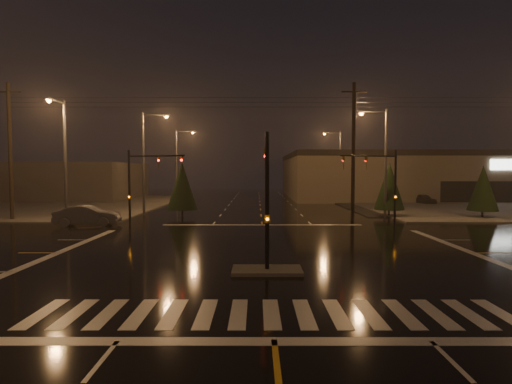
{
  "coord_description": "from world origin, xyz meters",
  "views": [
    {
      "loc": [
        -0.45,
        -20.93,
        4.34
      ],
      "look_at": [
        -0.49,
        4.57,
        3.0
      ],
      "focal_mm": 28.0,
      "sensor_mm": 36.0,
      "label": 1
    }
  ],
  "objects": [
    {
      "name": "retail_building",
      "position": [
        35.0,
        45.99,
        3.84
      ],
      "size": [
        60.2,
        28.3,
        7.2
      ],
      "color": "#6E654E",
      "rests_on": "ground"
    },
    {
      "name": "stop_bar_near",
      "position": [
        0.0,
        -11.0,
        0.01
      ],
      "size": [
        16.0,
        0.5,
        0.01
      ],
      "primitive_type": "cube",
      "color": "beige",
      "rests_on": "ground"
    },
    {
      "name": "commercial_block",
      "position": [
        -35.0,
        42.0,
        2.8
      ],
      "size": [
        30.0,
        18.0,
        5.6
      ],
      "primitive_type": "cube",
      "color": "#3B3634",
      "rests_on": "ground"
    },
    {
      "name": "signal_mast_ne",
      "position": [
        9.5,
        10.14,
        3.79
      ],
      "size": [
        4.84,
        1.86,
        6.0
      ],
      "color": "black",
      "rests_on": "ground"
    },
    {
      "name": "conifer_0",
      "position": [
        12.17,
        16.9,
        2.91
      ],
      "size": [
        2.84,
        2.84,
        5.13
      ],
      "color": "black",
      "rests_on": "ground"
    },
    {
      "name": "sidewalk_nw",
      "position": [
        -30.0,
        30.0,
        0.06
      ],
      "size": [
        36.0,
        36.0,
        0.12
      ],
      "primitive_type": "cube",
      "color": "#484540",
      "rests_on": "ground"
    },
    {
      "name": "stop_bar_far",
      "position": [
        0.0,
        11.0,
        0.01
      ],
      "size": [
        16.0,
        0.5,
        0.01
      ],
      "primitive_type": "cube",
      "color": "beige",
      "rests_on": "ground"
    },
    {
      "name": "median_island",
      "position": [
        0.0,
        -4.0,
        0.07
      ],
      "size": [
        3.0,
        1.6,
        0.15
      ],
      "primitive_type": "cube",
      "color": "#484540",
      "rests_on": "ground"
    },
    {
      "name": "utility_pole_0",
      "position": [
        -22.0,
        14.0,
        6.13
      ],
      "size": [
        2.2,
        0.32,
        12.0
      ],
      "color": "black",
      "rests_on": "ground"
    },
    {
      "name": "streetlight_2",
      "position": [
        -11.18,
        34.0,
        5.8
      ],
      "size": [
        2.77,
        0.32,
        10.0
      ],
      "color": "#38383A",
      "rests_on": "ground"
    },
    {
      "name": "conifer_1",
      "position": [
        20.38,
        15.7,
        2.78
      ],
      "size": [
        2.66,
        2.66,
        4.86
      ],
      "color": "black",
      "rests_on": "ground"
    },
    {
      "name": "car_crossing",
      "position": [
        -13.86,
        10.54,
        0.81
      ],
      "size": [
        5.11,
        2.29,
        1.63
      ],
      "primitive_type": "imported",
      "rotation": [
        0.0,
        0.0,
        1.69
      ],
      "color": "#4E4F55",
      "rests_on": "ground"
    },
    {
      "name": "streetlight_5",
      "position": [
        -16.0,
        11.18,
        5.8
      ],
      "size": [
        0.32,
        2.77,
        10.0
      ],
      "color": "#38383A",
      "rests_on": "ground"
    },
    {
      "name": "car_parked",
      "position": [
        21.64,
        31.64,
        0.67
      ],
      "size": [
        2.46,
        4.18,
        1.33
      ],
      "primitive_type": "imported",
      "rotation": [
        0.0,
        0.0,
        0.24
      ],
      "color": "black",
      "rests_on": "ground"
    },
    {
      "name": "conifer_3",
      "position": [
        -7.51,
        16.81,
        2.95
      ],
      "size": [
        2.89,
        2.89,
        5.21
      ],
      "color": "black",
      "rests_on": "ground"
    },
    {
      "name": "crosswalk",
      "position": [
        0.0,
        -9.0,
        0.01
      ],
      "size": [
        15.0,
        2.6,
        0.01
      ],
      "primitive_type": "cube",
      "color": "beige",
      "rests_on": "ground"
    },
    {
      "name": "signal_mast_median",
      "position": [
        0.0,
        -3.07,
        3.75
      ],
      "size": [
        0.25,
        4.59,
        6.0
      ],
      "color": "black",
      "rests_on": "ground"
    },
    {
      "name": "streetlight_1",
      "position": [
        -11.18,
        18.0,
        5.8
      ],
      "size": [
        2.77,
        0.32,
        10.0
      ],
      "color": "#38383A",
      "rests_on": "ground"
    },
    {
      "name": "sidewalk_ne",
      "position": [
        30.0,
        30.0,
        0.06
      ],
      "size": [
        36.0,
        36.0,
        0.12
      ],
      "primitive_type": "cube",
      "color": "#484540",
      "rests_on": "ground"
    },
    {
      "name": "ground",
      "position": [
        0.0,
        0.0,
        0.0
      ],
      "size": [
        140.0,
        140.0,
        0.0
      ],
      "primitive_type": "plane",
      "color": "black",
      "rests_on": "ground"
    },
    {
      "name": "utility_pole_1",
      "position": [
        8.0,
        14.0,
        6.13
      ],
      "size": [
        2.2,
        0.32,
        12.0
      ],
      "color": "black",
      "rests_on": "ground"
    },
    {
      "name": "streetlight_4",
      "position": [
        11.18,
        36.0,
        5.8
      ],
      "size": [
        2.77,
        0.32,
        10.0
      ],
      "color": "#38383A",
      "rests_on": "ground"
    },
    {
      "name": "streetlight_3",
      "position": [
        11.18,
        16.0,
        5.8
      ],
      "size": [
        2.77,
        0.32,
        10.0
      ],
      "color": "#38383A",
      "rests_on": "ground"
    },
    {
      "name": "signal_mast_nw",
      "position": [
        -9.5,
        10.14,
        3.79
      ],
      "size": [
        4.84,
        1.86,
        6.0
      ],
      "color": "black",
      "rests_on": "ground"
    }
  ]
}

